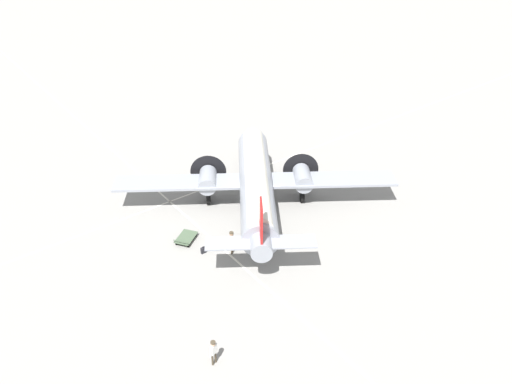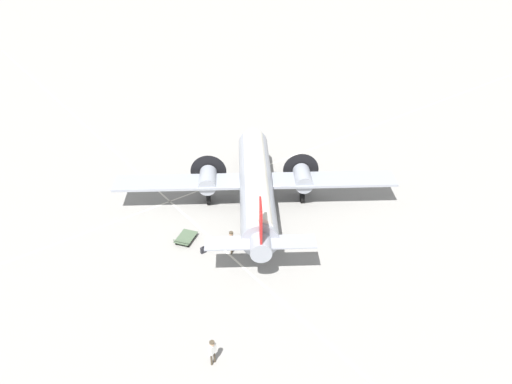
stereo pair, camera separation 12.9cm
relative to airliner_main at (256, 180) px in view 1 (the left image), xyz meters
name	(u,v)px [view 1 (the left image)]	position (x,y,z in m)	size (l,w,h in m)	color
ground_plane	(256,210)	(-0.25, -0.36, -2.55)	(300.00, 300.00, 0.00)	gray
apron_line_eastwest	(220,183)	(-0.25, 4.98, -2.54)	(120.00, 0.16, 0.01)	silver
apron_line_northsouth	(204,232)	(-5.28, -0.36, -2.54)	(0.16, 120.00, 0.01)	silver
airliner_main	(256,180)	(0.00, 0.00, 0.00)	(20.14, 17.51, 5.87)	#9399A3
crew_foreground	(213,350)	(-11.37, -11.13, -1.47)	(0.57, 0.35, 1.73)	#473D2D
passenger_boarding	(232,240)	(-5.01, -3.75, -1.39)	(0.45, 0.49, 1.84)	#473D2D
suitcase_near_door	(204,250)	(-6.63, -2.51, -2.30)	(0.42, 0.18, 0.53)	#232328
baggage_cart	(186,238)	(-6.91, -0.50, -2.27)	(2.15, 1.99, 0.56)	#4C6047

